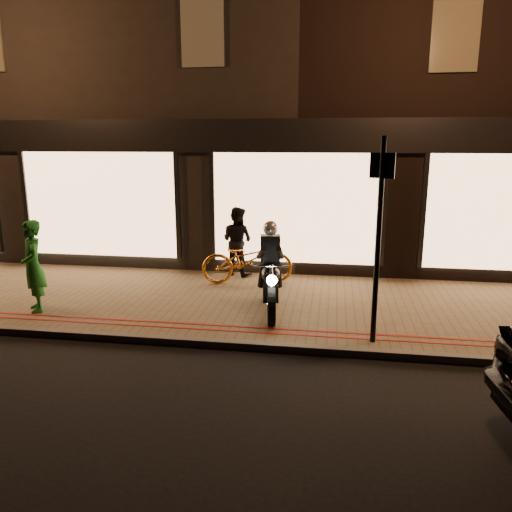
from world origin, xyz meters
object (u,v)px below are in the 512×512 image
Objects in this scene: bicycle_gold at (247,260)px; sign_post at (379,231)px; motorcycle at (270,277)px; person_green at (33,266)px.

sign_post is at bearing -152.87° from bicycle_gold.
person_green reaches higher than motorcycle.
motorcycle reaches higher than bicycle_gold.
motorcycle is at bearing 59.08° from person_green.
motorcycle is at bearing -170.64° from bicycle_gold.
bicycle_gold is at bearing 103.75° from motorcycle.
motorcycle is at bearing 146.25° from sign_post.
bicycle_gold is at bearing 84.69° from person_green.
sign_post is (1.69, -1.13, 1.06)m from motorcycle.
sign_post is at bearing 45.39° from person_green.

